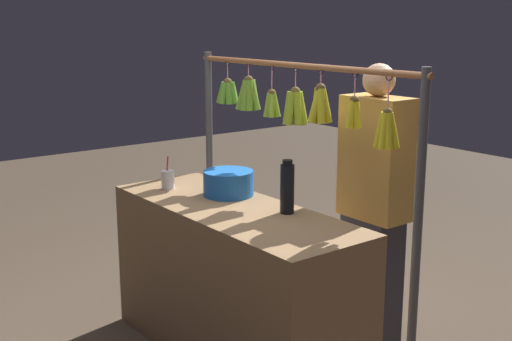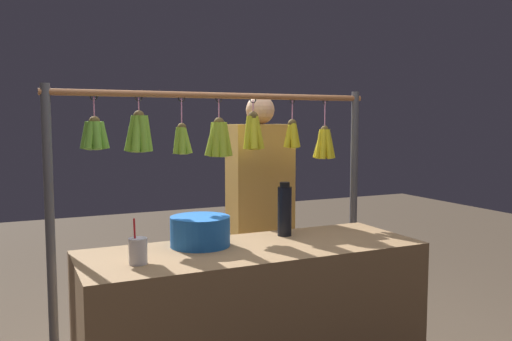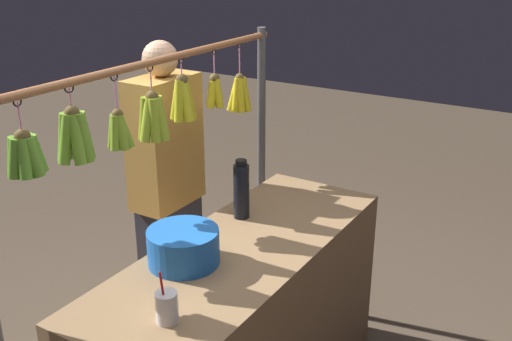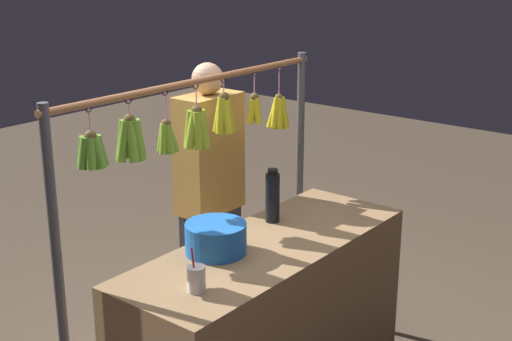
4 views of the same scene
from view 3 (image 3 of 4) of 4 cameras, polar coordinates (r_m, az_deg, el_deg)
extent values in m
cube|color=olive|center=(2.71, -1.34, -15.19)|extent=(1.59, 0.57, 0.85)
cylinder|color=#4C4C51|center=(3.37, 0.50, -0.23)|extent=(0.04, 0.04, 1.60)
cylinder|color=#9E6038|center=(2.48, -9.90, 10.07)|extent=(1.78, 0.03, 0.03)
torus|color=black|center=(3.00, -1.58, 11.87)|extent=(0.04, 0.01, 0.04)
cylinder|color=pink|center=(3.01, -1.57, 10.31)|extent=(0.01, 0.01, 0.16)
sphere|color=brown|center=(3.03, -1.55, 8.79)|extent=(0.04, 0.04, 0.04)
cylinder|color=yellow|center=(3.02, -1.88, 7.13)|extent=(0.06, 0.04, 0.17)
cylinder|color=yellow|center=(3.02, -1.42, 7.11)|extent=(0.06, 0.05, 0.18)
cylinder|color=yellow|center=(3.04, -1.00, 7.20)|extent=(0.04, 0.06, 0.17)
cylinder|color=yellow|center=(3.06, -1.02, 7.30)|extent=(0.06, 0.05, 0.18)
cylinder|color=yellow|center=(3.07, -1.46, 7.37)|extent=(0.07, 0.05, 0.18)
cylinder|color=yellow|center=(3.07, -1.91, 7.34)|extent=(0.05, 0.07, 0.17)
cylinder|color=yellow|center=(3.04, -2.09, 7.20)|extent=(0.07, 0.07, 0.18)
torus|color=black|center=(2.82, -4.02, 11.25)|extent=(0.04, 0.01, 0.04)
cylinder|color=pink|center=(2.83, -3.98, 9.94)|extent=(0.01, 0.01, 0.13)
sphere|color=brown|center=(2.85, -3.95, 8.68)|extent=(0.05, 0.05, 0.05)
cylinder|color=yellow|center=(2.85, -4.17, 7.28)|extent=(0.07, 0.04, 0.14)
cylinder|color=yellow|center=(2.85, -3.61, 7.30)|extent=(0.04, 0.06, 0.14)
cylinder|color=yellow|center=(2.88, -3.70, 7.42)|extent=(0.06, 0.04, 0.14)
cylinder|color=yellow|center=(2.87, -4.22, 7.39)|extent=(0.04, 0.06, 0.14)
torus|color=black|center=(2.63, -7.13, 10.42)|extent=(0.04, 0.01, 0.04)
cylinder|color=pink|center=(2.64, -7.09, 9.44)|extent=(0.01, 0.01, 0.09)
sphere|color=brown|center=(2.65, -7.05, 8.51)|extent=(0.05, 0.05, 0.05)
cylinder|color=gold|center=(2.65, -7.28, 6.50)|extent=(0.06, 0.04, 0.18)
cylinder|color=gold|center=(2.65, -6.63, 6.53)|extent=(0.06, 0.09, 0.19)
cylinder|color=gold|center=(2.68, -6.44, 6.70)|extent=(0.07, 0.06, 0.19)
cylinder|color=gold|center=(2.69, -6.94, 6.77)|extent=(0.07, 0.06, 0.19)
cylinder|color=gold|center=(2.68, -7.47, 6.66)|extent=(0.05, 0.07, 0.19)
torus|color=black|center=(2.48, -10.01, 9.63)|extent=(0.04, 0.01, 0.04)
cylinder|color=pink|center=(2.49, -9.91, 8.22)|extent=(0.01, 0.01, 0.12)
sphere|color=brown|center=(2.51, -9.83, 6.87)|extent=(0.05, 0.05, 0.05)
cylinder|color=#95AF28|center=(2.51, -10.27, 4.70)|extent=(0.09, 0.04, 0.18)
cylinder|color=#95AF28|center=(2.50, -9.59, 4.68)|extent=(0.06, 0.06, 0.19)
cylinder|color=#95AF28|center=(2.51, -9.03, 4.80)|extent=(0.05, 0.07, 0.19)
cylinder|color=#95AF28|center=(2.55, -9.00, 5.05)|extent=(0.07, 0.05, 0.19)
cylinder|color=#95AF28|center=(2.57, -9.55, 5.12)|extent=(0.07, 0.06, 0.19)
cylinder|color=#95AF28|center=(2.56, -10.24, 5.03)|extent=(0.05, 0.08, 0.19)
cylinder|color=#95AF28|center=(2.54, -10.52, 4.86)|extent=(0.06, 0.06, 0.19)
torus|color=black|center=(2.34, -13.31, 8.68)|extent=(0.04, 0.01, 0.04)
cylinder|color=pink|center=(2.35, -13.15, 6.89)|extent=(0.01, 0.01, 0.15)
sphere|color=brown|center=(2.37, -13.01, 5.18)|extent=(0.05, 0.05, 0.05)
cylinder|color=#80A82A|center=(2.37, -13.19, 3.46)|extent=(0.06, 0.04, 0.14)
cylinder|color=#80A82A|center=(2.37, -12.58, 3.51)|extent=(0.04, 0.06, 0.14)
cylinder|color=#80A82A|center=(2.39, -12.35, 3.67)|extent=(0.06, 0.06, 0.14)
cylinder|color=#80A82A|center=(2.41, -12.75, 3.77)|extent=(0.06, 0.05, 0.14)
cylinder|color=#80A82A|center=(2.40, -13.38, 3.63)|extent=(0.04, 0.05, 0.14)
torus|color=black|center=(2.19, -17.31, 7.49)|extent=(0.04, 0.01, 0.04)
cylinder|color=pink|center=(2.20, -17.18, 6.33)|extent=(0.01, 0.01, 0.09)
sphere|color=brown|center=(2.21, -17.05, 5.23)|extent=(0.05, 0.05, 0.05)
cylinder|color=#6EA22C|center=(2.22, -17.56, 2.80)|extent=(0.08, 0.05, 0.18)
cylinder|color=#6EA22C|center=(2.20, -16.62, 2.79)|extent=(0.07, 0.08, 0.19)
cylinder|color=#6EA22C|center=(2.22, -16.02, 2.98)|extent=(0.05, 0.06, 0.18)
cylinder|color=#6EA22C|center=(2.24, -15.92, 3.19)|extent=(0.06, 0.05, 0.18)
cylinder|color=#6EA22C|center=(2.27, -16.50, 3.32)|extent=(0.08, 0.06, 0.19)
cylinder|color=#6EA22C|center=(2.27, -17.25, 3.23)|extent=(0.05, 0.07, 0.18)
cylinder|color=#6EA22C|center=(2.24, -17.72, 2.99)|extent=(0.06, 0.06, 0.18)
torus|color=black|center=(2.06, -21.70, 6.13)|extent=(0.04, 0.01, 0.04)
cylinder|color=pink|center=(2.08, -21.48, 4.52)|extent=(0.01, 0.01, 0.12)
sphere|color=brown|center=(2.09, -21.26, 2.98)|extent=(0.05, 0.05, 0.05)
cylinder|color=#609E2D|center=(2.10, -21.86, 1.03)|extent=(0.07, 0.04, 0.14)
cylinder|color=#609E2D|center=(2.08, -21.12, 0.97)|extent=(0.07, 0.07, 0.14)
cylinder|color=#609E2D|center=(2.09, -20.34, 1.16)|extent=(0.04, 0.07, 0.14)
cylinder|color=#609E2D|center=(2.12, -20.10, 1.49)|extent=(0.07, 0.05, 0.14)
cylinder|color=#609E2D|center=(2.14, -20.61, 1.63)|extent=(0.06, 0.05, 0.14)
cylinder|color=#609E2D|center=(2.15, -21.35, 1.55)|extent=(0.05, 0.07, 0.14)
cylinder|color=#609E2D|center=(2.12, -21.96, 1.27)|extent=(0.05, 0.06, 0.14)
cylinder|color=black|center=(2.69, -1.39, -2.00)|extent=(0.07, 0.07, 0.25)
cylinder|color=black|center=(2.64, -1.42, 0.75)|extent=(0.05, 0.05, 0.02)
cylinder|color=blue|center=(2.36, -6.90, -7.18)|extent=(0.28, 0.28, 0.14)
cylinder|color=silver|center=(2.04, -8.45, -12.70)|extent=(0.08, 0.08, 0.11)
cylinder|color=red|center=(2.01, -8.72, -11.88)|extent=(0.01, 0.03, 0.19)
cube|color=#2D2D38|center=(3.32, -7.96, -8.95)|extent=(0.30, 0.20, 0.75)
cube|color=#BF8C3F|center=(3.03, -8.63, 2.69)|extent=(0.38, 0.20, 0.66)
sphere|color=tan|center=(2.93, -9.08, 10.43)|extent=(0.17, 0.17, 0.17)
camera|label=1|loc=(4.60, 42.28, 13.11)|focal=46.55mm
camera|label=2|loc=(1.42, 73.75, -20.41)|focal=37.11mm
camera|label=4|loc=(0.93, 163.47, -11.12)|focal=50.28mm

